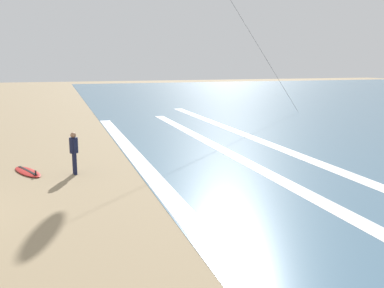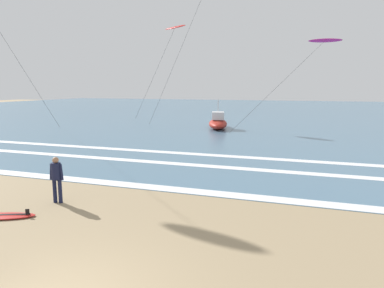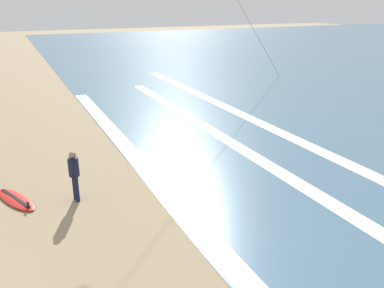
{
  "view_description": "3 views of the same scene",
  "coord_description": "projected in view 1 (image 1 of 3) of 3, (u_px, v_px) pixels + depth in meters",
  "views": [
    {
      "loc": [
        12.61,
        4.33,
        4.21
      ],
      "look_at": [
        -1.24,
        8.67,
        1.42
      ],
      "focal_mm": 40.58,
      "sensor_mm": 36.0,
      "label": 1
    },
    {
      "loc": [
        4.22,
        -4.63,
        3.95
      ],
      "look_at": [
        -0.24,
        8.54,
        1.66
      ],
      "focal_mm": 32.83,
      "sensor_mm": 36.0,
      "label": 2
    },
    {
      "loc": [
        7.77,
        3.45,
        5.85
      ],
      "look_at": [
        -2.34,
        8.08,
        1.85
      ],
      "focal_mm": 37.74,
      "sensor_mm": 36.0,
      "label": 3
    }
  ],
  "objects": [
    {
      "name": "wave_foam_shoreline",
      "position": [
        174.0,
        202.0,
        13.12
      ],
      "size": [
        37.98,
        0.7,
        0.01
      ],
      "primitive_type": "cube",
      "color": "white",
      "rests_on": "ocean_surface"
    },
    {
      "name": "wave_foam_mid_break",
      "position": [
        300.0,
        191.0,
        14.25
      ],
      "size": [
        40.82,
        0.65,
        0.01
      ],
      "primitive_type": "cube",
      "color": "white",
      "rests_on": "ocean_surface"
    },
    {
      "name": "wave_foam_outer_break",
      "position": [
        330.0,
        168.0,
        17.29
      ],
      "size": [
        45.4,
        0.7,
        0.01
      ],
      "primitive_type": "cube",
      "color": "white",
      "rests_on": "ocean_surface"
    },
    {
      "name": "surfer_background_far",
      "position": [
        74.0,
        149.0,
        16.2
      ],
      "size": [
        0.52,
        0.32,
        1.6
      ],
      "color": "#141938",
      "rests_on": "ground"
    },
    {
      "name": "surfboard_left_pile",
      "position": [
        28.0,
        172.0,
        16.55
      ],
      "size": [
        2.17,
        1.38,
        0.25
      ],
      "color": "red",
      "rests_on": "ground"
    }
  ]
}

